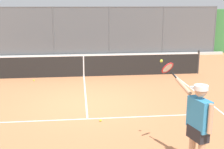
{
  "coord_description": "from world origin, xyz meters",
  "views": [
    {
      "loc": [
        0.2,
        9.57,
        3.35
      ],
      "look_at": [
        -0.81,
        0.36,
        1.05
      ],
      "focal_mm": 49.42,
      "sensor_mm": 36.0,
      "label": 1
    }
  ],
  "objects": [
    {
      "name": "ground_plane",
      "position": [
        0.0,
        0.0,
        0.0
      ],
      "size": [
        60.0,
        60.0,
        0.0
      ],
      "primitive_type": "plane",
      "color": "#C67A4C"
    },
    {
      "name": "fence_backdrop",
      "position": [
        0.0,
        -9.09,
        1.33
      ],
      "size": [
        19.15,
        1.37,
        2.9
      ],
      "color": "#565B60",
      "rests_on": "ground"
    },
    {
      "name": "tennis_ball_near_baseline",
      "position": [
        2.08,
        -3.07,
        0.03
      ],
      "size": [
        0.07,
        0.07,
        0.07
      ],
      "primitive_type": "sphere",
      "color": "#C1D138",
      "rests_on": "ground"
    },
    {
      "name": "tennis_player",
      "position": [
        -2.02,
        4.32,
        1.08
      ],
      "size": [
        0.75,
        1.36,
        2.1
      ],
      "rotation": [
        0.0,
        0.0,
        -1.31
      ],
      "color": "black",
      "rests_on": "ground"
    },
    {
      "name": "court_line_markings",
      "position": [
        0.0,
        1.65,
        0.0
      ],
      "size": [
        8.14,
        9.01,
        0.01
      ],
      "color": "white",
      "rests_on": "ground"
    },
    {
      "name": "tennis_net",
      "position": [
        0.0,
        -3.63,
        0.49
      ],
      "size": [
        10.46,
        0.09,
        1.07
      ],
      "color": "#2D2D2D",
      "rests_on": "ground"
    },
    {
      "name": "tennis_ball_near_net",
      "position": [
        -0.36,
        1.54,
        0.03
      ],
      "size": [
        0.07,
        0.07,
        0.07
      ],
      "primitive_type": "sphere",
      "color": "#CCDB33",
      "rests_on": "ground"
    }
  ]
}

